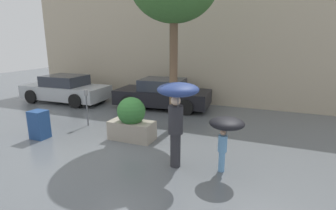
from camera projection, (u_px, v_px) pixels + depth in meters
ground_plane at (118, 151)px, 7.39m from camera, size 40.00×40.00×0.00m
building_facade at (190, 41)px, 12.50m from camera, size 18.00×0.30×6.00m
planter_box at (132, 120)px, 8.10m from camera, size 1.41×0.87×1.35m
person_adult at (177, 104)px, 6.02m from camera, size 0.95×0.95×2.11m
person_child at (226, 128)px, 5.92m from camera, size 0.80×0.80×1.35m
parked_car_near at (163, 94)px, 12.01m from camera, size 4.38×2.31×1.33m
parked_car_far at (66, 89)px, 13.20m from camera, size 4.36×2.14×1.33m
parking_meter at (86, 100)px, 9.36m from camera, size 0.14×0.14×1.32m
newspaper_box at (39, 125)px, 8.25m from camera, size 0.50×0.44×0.90m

